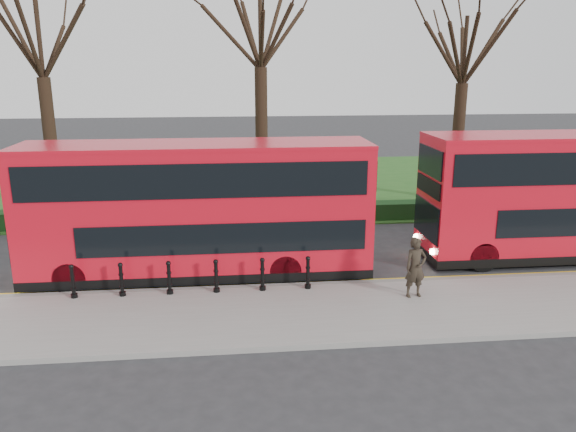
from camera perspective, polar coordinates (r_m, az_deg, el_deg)
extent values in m
plane|color=#28282B|center=(18.86, -6.90, -6.46)|extent=(120.00, 120.00, 0.00)
cube|color=gray|center=(16.07, -7.05, -10.15)|extent=(60.00, 4.00, 0.15)
cube|color=slate|center=(17.90, -6.95, -7.42)|extent=(60.00, 0.25, 0.16)
cube|color=#22511B|center=(33.26, -6.57, 3.14)|extent=(60.00, 18.00, 0.06)
cube|color=black|center=(25.20, -6.73, 0.08)|extent=(60.00, 0.90, 0.80)
cube|color=yellow|center=(18.21, -6.93, -7.26)|extent=(60.00, 0.10, 0.01)
cube|color=yellow|center=(18.39, -6.92, -7.02)|extent=(60.00, 0.10, 0.01)
cylinder|color=black|center=(29.04, -22.93, 6.58)|extent=(0.60, 0.60, 6.34)
cylinder|color=black|center=(27.80, -2.70, 7.88)|extent=(0.60, 0.60, 6.78)
cylinder|color=black|center=(30.12, 16.82, 7.07)|extent=(0.60, 0.60, 6.00)
cylinder|color=black|center=(18.00, -21.02, -6.27)|extent=(0.15, 0.15, 1.00)
cylinder|color=black|center=(17.68, -16.57, -6.26)|extent=(0.15, 0.15, 1.00)
cylinder|color=black|center=(17.47, -11.98, -6.21)|extent=(0.15, 0.15, 1.00)
cylinder|color=black|center=(17.37, -7.31, -6.12)|extent=(0.15, 0.15, 1.00)
cylinder|color=black|center=(17.38, -2.62, -5.98)|extent=(0.15, 0.15, 1.00)
cylinder|color=black|center=(17.51, 2.03, -5.81)|extent=(0.15, 0.15, 1.00)
cube|color=red|center=(18.60, -9.10, 0.99)|extent=(11.21, 2.55, 4.13)
cube|color=black|center=(19.22, -8.84, -5.13)|extent=(11.23, 2.57, 0.31)
cube|color=black|center=(17.54, -6.55, -2.31)|extent=(8.97, 0.04, 0.97)
cube|color=black|center=(17.11, -9.46, 3.49)|extent=(10.60, 0.04, 1.07)
cube|color=black|center=(19.67, -25.72, 1.42)|extent=(0.06, 2.24, 0.56)
cylinder|color=black|center=(18.77, -21.29, -5.88)|extent=(1.02, 0.31, 1.02)
cylinder|color=black|center=(20.81, -19.73, -3.69)|extent=(1.02, 0.31, 1.02)
cylinder|color=black|center=(18.15, -0.28, -5.50)|extent=(1.02, 0.31, 1.02)
cylinder|color=black|center=(20.25, -0.91, -3.27)|extent=(1.02, 0.31, 1.02)
cube|color=black|center=(23.40, 26.96, -2.93)|extent=(11.39, 2.60, 0.31)
cube|color=black|center=(20.25, 14.09, 2.96)|extent=(0.06, 2.27, 0.57)
cylinder|color=black|center=(20.47, 19.17, -3.93)|extent=(1.03, 0.31, 1.03)
cylinder|color=black|center=(22.44, 16.77, -2.06)|extent=(1.03, 0.31, 1.03)
imported|color=#2C241B|center=(17.19, 12.83, -5.12)|extent=(0.74, 0.55, 1.84)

